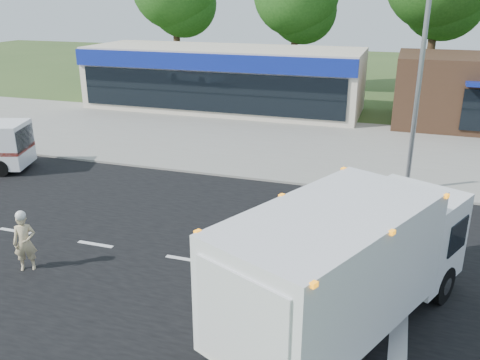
% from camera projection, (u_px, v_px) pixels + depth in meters
% --- Properties ---
extents(ground, '(120.00, 120.00, 0.00)m').
position_uv_depth(ground, '(286.00, 276.00, 13.85)').
color(ground, '#385123').
rests_on(ground, ground).
extents(road_asphalt, '(60.00, 14.00, 0.02)m').
position_uv_depth(road_asphalt, '(286.00, 276.00, 13.85)').
color(road_asphalt, black).
rests_on(road_asphalt, ground).
extents(sidewalk, '(60.00, 2.40, 0.12)m').
position_uv_depth(sidewalk, '(331.00, 177.00, 21.15)').
color(sidewalk, gray).
rests_on(sidewalk, ground).
extents(parking_apron, '(60.00, 9.00, 0.02)m').
position_uv_depth(parking_apron, '(348.00, 142.00, 26.34)').
color(parking_apron, gray).
rests_on(parking_apron, ground).
extents(lane_markings, '(55.20, 7.00, 0.01)m').
position_uv_depth(lane_markings, '(328.00, 313.00, 12.24)').
color(lane_markings, silver).
rests_on(lane_markings, road_asphalt).
extents(ems_box_truck, '(5.33, 7.84, 3.35)m').
position_uv_depth(ems_box_truck, '(350.00, 261.00, 10.75)').
color(ems_box_truck, black).
rests_on(ems_box_truck, ground).
extents(emergency_worker, '(0.73, 0.66, 1.78)m').
position_uv_depth(emergency_worker, '(25.00, 241.00, 13.92)').
color(emergency_worker, '#CCB688').
rests_on(emergency_worker, ground).
extents(retail_strip_mall, '(18.00, 6.20, 4.00)m').
position_uv_depth(retail_strip_mall, '(223.00, 78.00, 33.56)').
color(retail_strip_mall, beige).
rests_on(retail_strip_mall, ground).
extents(traffic_signal_pole, '(3.51, 0.25, 8.00)m').
position_uv_depth(traffic_signal_pole, '(402.00, 63.00, 18.25)').
color(traffic_signal_pole, gray).
rests_on(traffic_signal_pole, ground).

